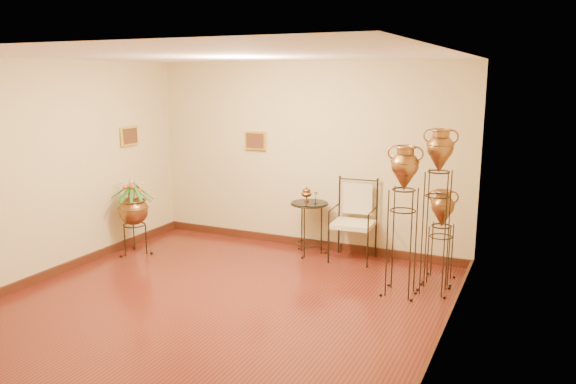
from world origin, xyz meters
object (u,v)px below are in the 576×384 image
at_px(amphora_mid, 403,220).
at_px(planter_urn, 133,207).
at_px(amphora_tall, 437,210).
at_px(armchair, 353,221).
at_px(side_table, 309,227).

height_order(amphora_mid, planter_urn, amphora_mid).
relative_size(amphora_tall, planter_urn, 1.59).
relative_size(planter_urn, armchair, 1.11).
bearing_deg(amphora_tall, planter_urn, -175.71).
bearing_deg(amphora_mid, side_table, 148.63).
bearing_deg(side_table, armchair, -0.08).
height_order(armchair, side_table, armchair).
distance_m(amphora_tall, side_table, 2.18).
distance_m(amphora_tall, armchair, 1.55).
relative_size(amphora_mid, armchair, 1.60).
xyz_separation_m(amphora_tall, side_table, (-1.95, 0.75, -0.62)).
height_order(planter_urn, side_table, planter_urn).
relative_size(amphora_tall, amphora_mid, 1.10).
bearing_deg(armchair, side_table, 176.30).
relative_size(planter_urn, side_table, 1.29).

